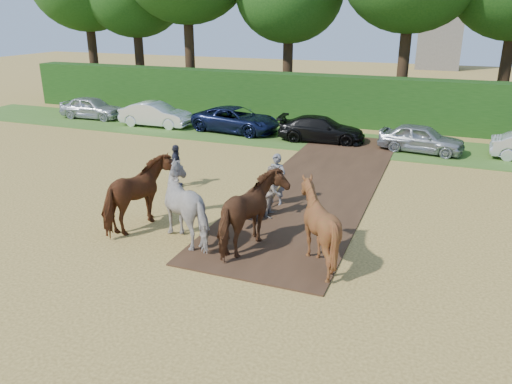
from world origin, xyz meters
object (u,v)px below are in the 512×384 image
at_px(spectator_near, 273,191).
at_px(parked_cars, 321,128).
at_px(spectator_far, 176,166).
at_px(plough_team, 224,208).

height_order(spectator_near, parked_cars, spectator_near).
bearing_deg(spectator_near, parked_cars, 3.15).
xyz_separation_m(spectator_far, parked_cars, (3.53, 9.50, -0.16)).
relative_size(spectator_far, parked_cars, 0.05).
relative_size(spectator_near, plough_team, 0.23).
xyz_separation_m(spectator_near, plough_team, (-0.64, -2.61, 0.24)).
bearing_deg(plough_team, parked_cars, 91.90).
bearing_deg(parked_cars, plough_team, -88.10).
bearing_deg(spectator_far, spectator_near, -131.86).
distance_m(plough_team, parked_cars, 13.58).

